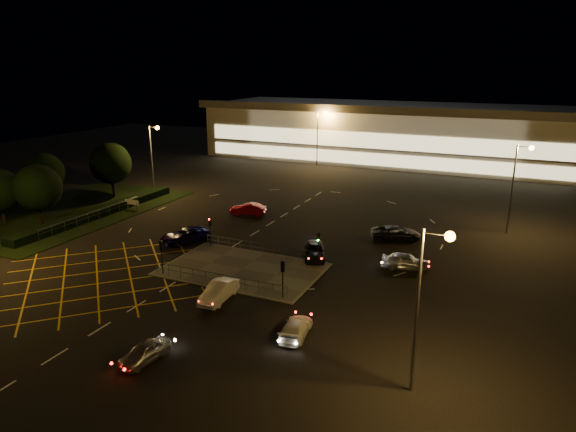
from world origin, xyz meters
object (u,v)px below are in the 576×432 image
at_px(car_east_grey, 396,233).
at_px(car_approach_white, 296,328).
at_px(signal_ne, 318,242).
at_px(car_circ_red, 248,209).
at_px(car_near_silver, 145,352).
at_px(car_queue_white, 219,291).
at_px(car_far_dkgrey, 315,251).
at_px(car_left_blue, 185,235).
at_px(signal_nw, 210,226).
at_px(signal_se, 283,272).
at_px(signal_sw, 161,250).
at_px(car_right_silver, 406,261).

xyz_separation_m(car_east_grey, car_approach_white, (-1.75, -23.35, -0.14)).
relative_size(signal_ne, car_circ_red, 0.70).
relative_size(car_near_silver, car_queue_white, 0.83).
bearing_deg(car_queue_white, car_far_dkgrey, 69.96).
bearing_deg(car_left_blue, signal_nw, 23.65).
relative_size(signal_se, car_queue_white, 0.70).
bearing_deg(car_near_silver, signal_se, 79.30).
xyz_separation_m(signal_ne, car_circ_red, (-14.16, 12.17, -1.63)).
bearing_deg(car_east_grey, signal_sw, 114.97).
bearing_deg(car_approach_white, signal_sw, -25.87).
height_order(signal_sw, car_right_silver, signal_sw).
xyz_separation_m(signal_se, car_left_blue, (-15.41, 8.27, -1.62)).
bearing_deg(car_approach_white, car_circ_red, -63.00).
distance_m(signal_nw, signal_ne, 12.00).
relative_size(car_circ_red, car_east_grey, 0.84).
xyz_separation_m(signal_ne, car_queue_white, (-4.63, -10.33, -1.63)).
xyz_separation_m(car_near_silver, car_left_blue, (-11.12, 20.20, 0.12)).
height_order(signal_sw, signal_ne, same).
xyz_separation_m(signal_se, car_right_silver, (7.76, 10.48, -1.61)).
bearing_deg(signal_nw, signal_sw, -90.00).
relative_size(car_near_silver, car_approach_white, 0.89).
relative_size(signal_nw, car_left_blue, 0.58).
bearing_deg(car_far_dkgrey, car_east_grey, 32.33).
distance_m(signal_se, signal_ne, 7.99).
bearing_deg(car_approach_white, signal_se, -64.22).
height_order(car_queue_white, car_circ_red, car_circ_red).
height_order(signal_ne, car_queue_white, signal_ne).
bearing_deg(car_east_grey, car_right_silver, 176.80).
relative_size(car_far_dkgrey, car_circ_red, 1.10).
distance_m(car_near_silver, car_queue_white, 9.60).
xyz_separation_m(car_right_silver, car_east_grey, (-2.69, 7.86, -0.01)).
bearing_deg(car_left_blue, car_far_dkgrey, 34.01).
distance_m(signal_nw, car_east_grey, 20.03).
bearing_deg(car_queue_white, signal_ne, 62.49).
bearing_deg(car_east_grey, car_circ_red, 62.54).
bearing_deg(signal_ne, car_circ_red, 139.32).
height_order(car_near_silver, car_circ_red, car_circ_red).
xyz_separation_m(signal_nw, car_right_silver, (19.76, 2.50, -1.61)).
bearing_deg(car_queue_white, car_near_silver, -91.28).
xyz_separation_m(car_left_blue, car_circ_red, (1.25, 11.89, -0.01)).
height_order(signal_se, car_near_silver, signal_se).
bearing_deg(signal_se, signal_nw, -33.65).
height_order(signal_ne, car_right_silver, signal_ne).
distance_m(signal_ne, car_queue_white, 11.44).
bearing_deg(signal_ne, car_right_silver, 17.84).
height_order(signal_nw, car_east_grey, signal_nw).
bearing_deg(signal_se, car_right_silver, -126.51).
distance_m(car_far_dkgrey, car_right_silver, 8.82).
height_order(signal_se, car_queue_white, signal_se).
bearing_deg(car_east_grey, signal_se, 142.46).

